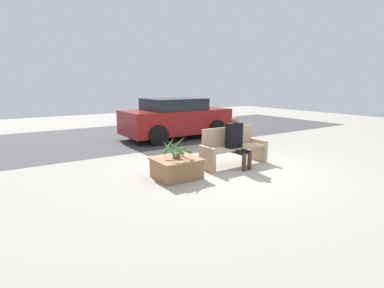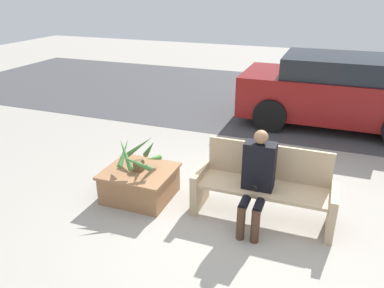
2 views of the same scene
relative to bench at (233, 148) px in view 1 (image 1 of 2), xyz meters
The scene contains 8 objects.
ground_plane 0.63m from the bench, 128.58° to the right, with size 30.00×30.00×0.00m, color #9E998E.
road_surface 5.59m from the bench, 92.90° to the left, with size 20.00×6.00×0.01m, color #424244.
bench is the anchor object (origin of this frame).
person_seated 0.32m from the bench, 108.10° to the right, with size 0.38×0.63×1.24m.
planter_box 1.74m from the bench, behind, with size 0.95×0.85×0.43m.
potted_plant 1.75m from the bench, behind, with size 0.59×0.61×0.48m.
parked_car 4.10m from the bench, 79.61° to the left, with size 3.91×1.98×1.48m.
bollard_post 3.06m from the bench, 45.99° to the left, with size 0.12×0.12×0.66m.
Camera 1 is at (-4.64, -5.15, 2.01)m, focal length 28.00 mm.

